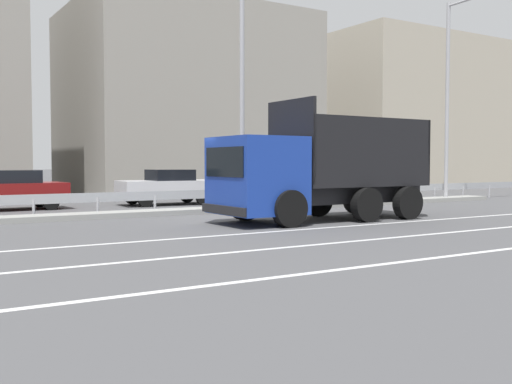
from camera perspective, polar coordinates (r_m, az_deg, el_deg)
ground_plane at (r=18.87m, az=-2.67°, el=-2.62°), size 320.00×320.00×0.00m
lane_strip_0 at (r=17.39m, az=10.18°, el=-3.11°), size 56.21×0.16×0.01m
lane_strip_1 at (r=15.61m, az=16.50°, el=-3.85°), size 56.21×0.16×0.01m
median_island at (r=21.16m, az=-6.14°, el=-1.81°), size 30.91×1.10×0.18m
median_guardrail at (r=21.90m, az=-7.12°, el=-0.40°), size 56.21×0.09×0.78m
dump_truck at (r=18.11m, az=4.19°, el=1.31°), size 7.16×2.71×3.66m
median_road_sign at (r=24.80m, az=7.99°, el=1.77°), size 0.84×0.16×2.49m
street_lamp_2 at (r=22.21m, az=-1.15°, el=9.87°), size 0.70×1.81×8.17m
street_lamp_3 at (r=29.63m, az=18.05°, el=9.19°), size 0.71×2.67×9.23m
parked_car_3 at (r=24.41m, az=-22.13°, el=0.19°), size 3.89×2.04×1.51m
parked_car_4 at (r=25.71m, az=-8.40°, el=0.49°), size 4.18×2.19×1.50m
background_building_1 at (r=37.67m, az=-6.75°, el=8.33°), size 13.70×10.76×10.88m
background_building_2 at (r=51.95m, az=14.58°, el=7.14°), size 17.32×11.10×11.62m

